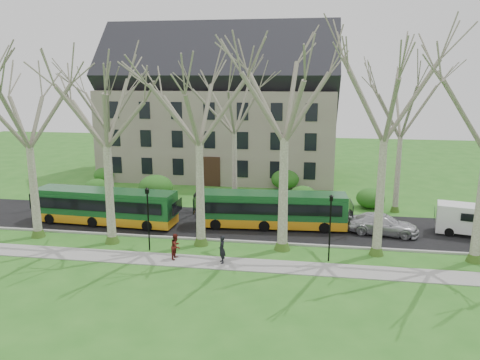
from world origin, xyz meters
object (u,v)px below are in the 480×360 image
(bus_lead, at_px, (105,206))
(sedan, at_px, (383,224))
(bus_follow, at_px, (272,210))
(pedestrian_b, at_px, (176,246))
(van_a, at_px, (475,221))
(pedestrian_a, at_px, (222,249))

(bus_lead, distance_m, sedan, 21.48)
(bus_follow, distance_m, pedestrian_b, 9.22)
(van_a, distance_m, pedestrian_a, 19.08)
(van_a, height_order, pedestrian_b, van_a)
(bus_lead, distance_m, van_a, 28.09)
(bus_lead, relative_size, pedestrian_b, 6.82)
(bus_follow, bearing_deg, van_a, -2.25)
(pedestrian_b, bearing_deg, van_a, -61.13)
(bus_lead, distance_m, pedestrian_a, 12.46)
(pedestrian_b, bearing_deg, pedestrian_a, -86.07)
(bus_follow, relative_size, van_a, 2.17)
(bus_follow, distance_m, pedestrian_a, 7.98)
(sedan, bearing_deg, pedestrian_a, 133.01)
(bus_lead, height_order, pedestrian_a, bus_lead)
(van_a, height_order, pedestrian_a, van_a)
(bus_follow, distance_m, van_a, 14.89)
(pedestrian_a, relative_size, pedestrian_b, 1.08)
(pedestrian_a, bearing_deg, sedan, 101.05)
(pedestrian_a, bearing_deg, van_a, 91.52)
(sedan, xyz_separation_m, pedestrian_b, (-13.84, -7.03, 0.09))
(bus_follow, bearing_deg, pedestrian_a, -111.72)
(bus_lead, bearing_deg, bus_follow, 8.33)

